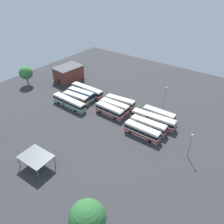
# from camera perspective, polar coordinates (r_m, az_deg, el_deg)

# --- Properties ---
(ground_plane) EXTENTS (107.80, 107.80, 0.00)m
(ground_plane) POSITION_cam_1_polar(r_m,az_deg,el_deg) (76.01, -0.13, -0.12)
(ground_plane) COLOR #333335
(bus_row0_slot0) EXTENTS (14.35, 2.90, 3.40)m
(bus_row0_slot0) POSITION_cam_1_polar(r_m,az_deg,el_deg) (79.85, -11.22, 2.50)
(bus_row0_slot0) COLOR silver
(bus_row0_slot0) RESTS_ON ground_plane
(bus_row0_slot1) EXTENTS (10.64, 3.35, 3.40)m
(bus_row0_slot1) POSITION_cam_1_polar(r_m,az_deg,el_deg) (82.08, -9.50, 3.61)
(bus_row0_slot1) COLOR silver
(bus_row0_slot1) RESTS_ON ground_plane
(bus_row0_slot2) EXTENTS (11.29, 3.36, 3.40)m
(bus_row0_slot2) POSITION_cam_1_polar(r_m,az_deg,el_deg) (84.52, -8.13, 4.68)
(bus_row0_slot2) COLOR teal
(bus_row0_slot2) RESTS_ON ground_plane
(bus_row0_slot3) EXTENTS (14.32, 2.74, 3.40)m
(bus_row0_slot3) POSITION_cam_1_polar(r_m,az_deg,el_deg) (86.82, -6.59, 5.62)
(bus_row0_slot3) COLOR silver
(bus_row0_slot3) RESTS_ON ground_plane
(bus_row1_slot1) EXTENTS (10.55, 2.85, 3.40)m
(bus_row1_slot1) POSITION_cam_1_polar(r_m,az_deg,el_deg) (73.79, -0.61, 0.41)
(bus_row1_slot1) COLOR silver
(bus_row1_slot1) RESTS_ON ground_plane
(bus_row1_slot2) EXTENTS (10.87, 3.07, 3.40)m
(bus_row1_slot2) POSITION_cam_1_polar(r_m,az_deg,el_deg) (76.01, 0.68, 1.49)
(bus_row1_slot2) COLOR silver
(bus_row1_slot2) RESTS_ON ground_plane
(bus_row1_slot3) EXTENTS (11.19, 3.71, 3.40)m
(bus_row1_slot3) POSITION_cam_1_polar(r_m,az_deg,el_deg) (78.61, 2.14, 2.64)
(bus_row1_slot3) COLOR silver
(bus_row1_slot3) RESTS_ON ground_plane
(bus_row2_slot0) EXTENTS (11.10, 2.67, 3.40)m
(bus_row2_slot0) POSITION_cam_1_polar(r_m,az_deg,el_deg) (65.24, 7.90, -5.02)
(bus_row2_slot0) COLOR silver
(bus_row2_slot0) RESTS_ON ground_plane
(bus_row2_slot1) EXTENTS (11.38, 3.15, 3.40)m
(bus_row2_slot1) POSITION_cam_1_polar(r_m,az_deg,el_deg) (67.79, 9.48, -3.50)
(bus_row2_slot1) COLOR silver
(bus_row2_slot1) RESTS_ON ground_plane
(bus_row2_slot2) EXTENTS (14.44, 3.60, 3.40)m
(bus_row2_slot2) POSITION_cam_1_polar(r_m,az_deg,el_deg) (70.69, 10.73, -1.92)
(bus_row2_slot2) COLOR silver
(bus_row2_slot2) RESTS_ON ground_plane
(bus_row2_slot3) EXTENTS (10.83, 2.71, 3.40)m
(bus_row2_slot3) POSITION_cam_1_polar(r_m,az_deg,el_deg) (73.27, 12.14, -0.71)
(bus_row2_slot3) COLOR silver
(bus_row2_slot3) RESTS_ON ground_plane
(depot_building) EXTENTS (9.47, 12.58, 6.31)m
(depot_building) POSITION_cam_1_polar(r_m,az_deg,el_deg) (99.90, -11.32, 9.92)
(depot_building) COLOR brown
(depot_building) RESTS_ON ground_plane
(maintenance_shelter) EXTENTS (7.99, 6.12, 3.49)m
(maintenance_shelter) POSITION_cam_1_polar(r_m,az_deg,el_deg) (57.83, -19.36, -11.05)
(maintenance_shelter) COLOR slate
(maintenance_shelter) RESTS_ON ground_plane
(lamp_post_far_corner) EXTENTS (0.56, 0.28, 8.94)m
(lamp_post_far_corner) POSITION_cam_1_polar(r_m,az_deg,el_deg) (77.24, 13.68, 3.68)
(lamp_post_far_corner) COLOR slate
(lamp_post_far_corner) RESTS_ON ground_plane
(lamp_post_mid_lot) EXTENTS (0.56, 0.28, 7.41)m
(lamp_post_mid_lot) POSITION_cam_1_polar(r_m,az_deg,el_deg) (60.25, 19.77, -8.00)
(lamp_post_mid_lot) COLOR slate
(lamp_post_mid_lot) RESTS_ON ground_plane
(tree_northwest) EXTENTS (6.66, 6.66, 9.16)m
(tree_northwest) POSITION_cam_1_polar(r_m,az_deg,el_deg) (42.28, -6.44, -25.94)
(tree_northwest) COLOR brown
(tree_northwest) RESTS_ON ground_plane
(tree_north_edge) EXTENTS (5.58, 5.58, 8.31)m
(tree_north_edge) POSITION_cam_1_polar(r_m,az_deg,el_deg) (99.45, -21.65, 9.53)
(tree_north_edge) COLOR brown
(tree_north_edge) RESTS_ON ground_plane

